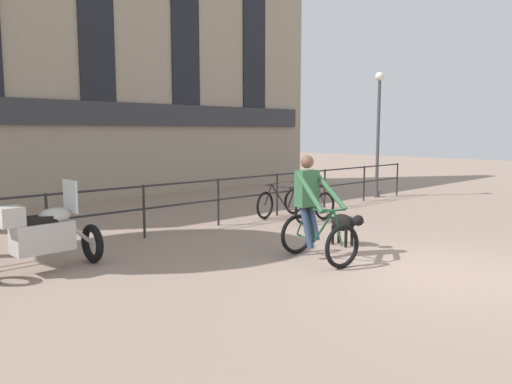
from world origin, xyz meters
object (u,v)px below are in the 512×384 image
(cyclist_with_bike, at_px, (313,213))
(parked_bicycle_mid_left, at_px, (309,202))
(parked_motorcycle, at_px, (42,235))
(dog, at_px, (345,223))
(parked_bicycle_near_lamp, at_px, (284,206))
(street_lamp, at_px, (378,127))

(cyclist_with_bike, xyz_separation_m, parked_bicycle_mid_left, (3.05, 2.66, -0.41))
(cyclist_with_bike, distance_m, parked_motorcycle, 4.18)
(dog, xyz_separation_m, parked_bicycle_mid_left, (1.90, 2.47, -0.06))
(parked_bicycle_near_lamp, xyz_separation_m, parked_bicycle_mid_left, (0.91, -0.00, 0.00))
(cyclist_with_bike, height_order, dog, cyclist_with_bike)
(dog, distance_m, parked_bicycle_near_lamp, 2.66)
(cyclist_with_bike, relative_size, dog, 1.94)
(street_lamp, bearing_deg, dog, -151.74)
(parked_bicycle_near_lamp, xyz_separation_m, street_lamp, (5.29, 0.91, 1.84))
(cyclist_with_bike, bearing_deg, parked_bicycle_near_lamp, 60.97)
(street_lamp, bearing_deg, parked_motorcycle, -173.20)
(cyclist_with_bike, relative_size, parked_motorcycle, 1.02)
(cyclist_with_bike, bearing_deg, parked_bicycle_mid_left, 50.92)
(dog, relative_size, parked_bicycle_near_lamp, 0.73)
(dog, relative_size, parked_bicycle_mid_left, 0.75)
(parked_motorcycle, height_order, parked_bicycle_near_lamp, parked_motorcycle)
(dog, xyz_separation_m, parked_motorcycle, (-4.65, 2.07, 0.14))
(parked_motorcycle, xyz_separation_m, parked_bicycle_mid_left, (6.55, 0.39, -0.20))
(parked_bicycle_near_lamp, bearing_deg, parked_motorcycle, -5.84)
(parked_bicycle_mid_left, xyz_separation_m, street_lamp, (4.38, 0.91, 1.84))
(parked_bicycle_mid_left, bearing_deg, parked_bicycle_near_lamp, 5.11)
(cyclist_with_bike, relative_size, parked_bicycle_near_lamp, 1.41)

